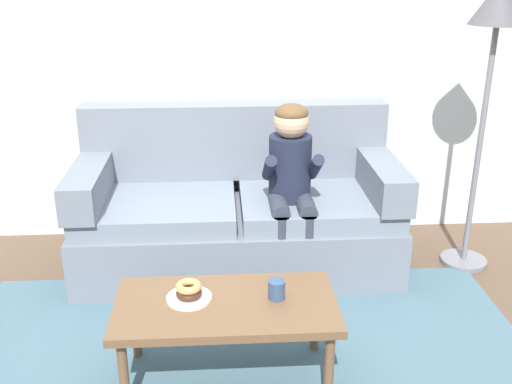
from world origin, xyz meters
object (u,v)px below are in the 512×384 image
person_child (291,176)px  couch (237,212)px  mug (277,289)px  toy_controller (159,324)px  donut (189,293)px  floor_lamp (495,35)px  coffee_table (226,311)px

person_child → couch: bearing=146.3°
mug → toy_controller: 0.86m
donut → toy_controller: (-0.20, 0.41, -0.43)m
couch → donut: couch is taller
couch → mug: (0.14, -1.19, 0.11)m
toy_controller → floor_lamp: 2.52m
couch → toy_controller: (-0.46, -0.76, -0.33)m
couch → person_child: size_ratio=1.83×
couch → toy_controller: 0.95m
couch → mug: couch is taller
coffee_table → floor_lamp: bearing=34.4°
floor_lamp → donut: bearing=-149.2°
mug → floor_lamp: bearing=38.1°
person_child → mug: 1.01m
mug → toy_controller: mug is taller
couch → floor_lamp: 1.88m
couch → floor_lamp: (1.50, -0.12, 1.12)m
person_child → toy_controller: person_child is taller
couch → mug: size_ratio=22.38×
person_child → toy_controller: (-0.78, -0.55, -0.65)m
person_child → donut: person_child is taller
coffee_table → donut: 0.19m
donut → toy_controller: size_ratio=0.53×
coffee_table → floor_lamp: 2.22m
floor_lamp → coffee_table: bearing=-145.6°
donut → person_child: bearing=58.7°
person_child → mug: person_child is taller
mug → couch: bearing=96.8°
coffee_table → mug: mug is taller
coffee_table → mug: bearing=6.3°
coffee_table → person_child: 1.12m
donut → mug: 0.40m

